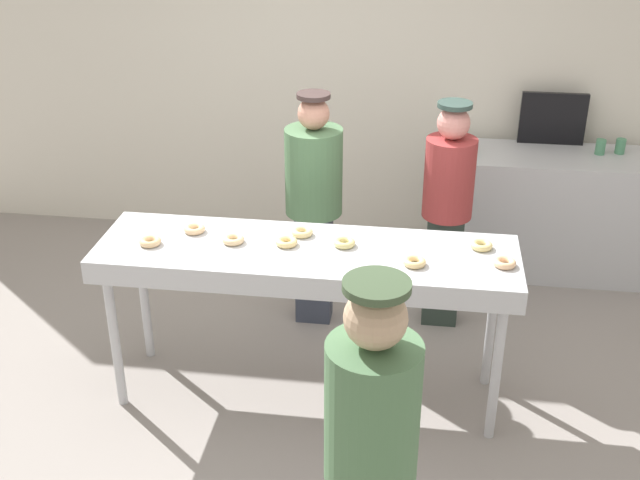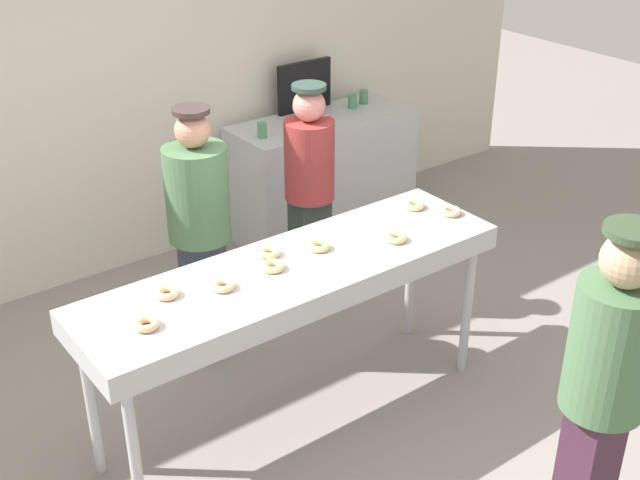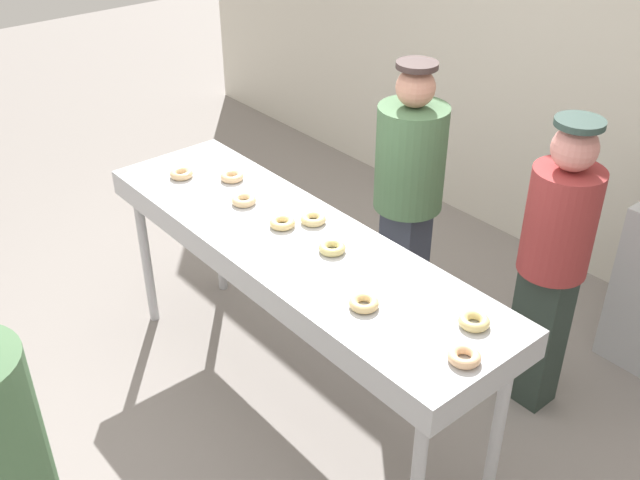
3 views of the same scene
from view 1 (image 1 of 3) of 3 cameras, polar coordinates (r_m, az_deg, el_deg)
The scene contains 20 objects.
ground_plane at distance 4.98m, azimuth -0.91°, elevation -10.83°, with size 16.00×16.00×0.00m, color gray.
back_wall at distance 6.37m, azimuth 2.19°, elevation 13.74°, with size 8.00×0.12×3.21m, color silver.
fryer_conveyor at distance 4.48m, azimuth -1.00°, elevation -1.49°, with size 2.37×0.67×0.99m.
plain_donut_0 at distance 4.46m, azimuth 1.75°, elevation -0.19°, with size 0.12×0.12×0.04m, color #E5D382.
plain_donut_1 at distance 4.29m, azimuth 6.79°, elevation -1.57°, with size 0.12×0.12×0.04m, color #F0CB86.
plain_donut_2 at distance 4.58m, azimuth -1.29°, elevation 0.57°, with size 0.12×0.12×0.04m, color #EFD48F.
plain_donut_3 at distance 4.36m, azimuth 13.08°, elevation -1.59°, with size 0.12×0.12×0.04m, color #F8C290.
plain_donut_4 at distance 4.52m, azimuth -6.23°, elevation 0.03°, with size 0.12×0.12×0.04m, color beige.
plain_donut_5 at distance 4.68m, azimuth -8.98°, elevation 0.79°, with size 0.12×0.12×0.04m, color #F8CA93.
plain_donut_6 at distance 4.58m, azimuth -12.07°, elevation -0.10°, with size 0.12×0.12×0.04m, color #F0C48B.
plain_donut_7 at distance 4.47m, azimuth -2.41°, elevation -0.14°, with size 0.12×0.12×0.04m, color #F6D487.
plain_donut_8 at distance 4.52m, azimuth 11.49°, elevation -0.37°, with size 0.12×0.12×0.04m, color #ECD386.
worker_baker at distance 5.24m, azimuth -0.44°, elevation 3.26°, with size 0.38×0.38×1.63m.
worker_assistant at distance 5.30m, azimuth 9.10°, elevation 2.52°, with size 0.33×0.33×1.58m.
customer_waiting at distance 3.11m, azimuth 3.66°, elevation -14.64°, with size 0.36×0.36×1.70m.
prep_counter at distance 6.35m, azimuth 15.84°, elevation 1.88°, with size 1.50×0.60×0.95m, color #B7BABF.
paper_cup_0 at distance 6.02m, azimuth 10.72°, elevation 6.57°, with size 0.07×0.07×0.11m, color #4C8C66.
paper_cup_1 at distance 6.27m, azimuth 19.45°, elevation 6.31°, with size 0.07×0.07×0.11m, color #4C8C66.
paper_cup_2 at distance 6.34m, azimuth 20.72°, elevation 6.31°, with size 0.07×0.07×0.11m, color #4C8C66.
menu_display at distance 6.34m, azimuth 16.34°, elevation 8.35°, with size 0.49×0.04×0.40m, color black.
Camera 1 is at (0.62, -3.90, 3.03)m, focal length 44.66 mm.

